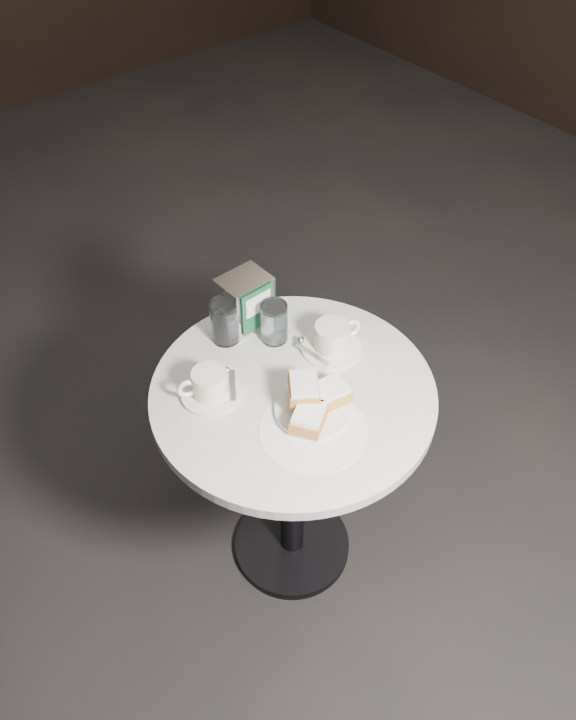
{
  "coord_description": "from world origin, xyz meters",
  "views": [
    {
      "loc": [
        -0.73,
        -0.89,
        2.01
      ],
      "look_at": [
        0.0,
        0.02,
        0.83
      ],
      "focal_mm": 35.0,
      "sensor_mm": 36.0,
      "label": 1
    }
  ],
  "objects_px": {
    "beignet_plate": "(313,403)",
    "water_glass_left": "(225,322)",
    "napkin_dispenser": "(245,301)",
    "water_glass_right": "(274,323)",
    "coffee_cup_right": "(332,339)",
    "coffee_cup_left": "(209,386)",
    "cafe_table": "(293,440)"
  },
  "relations": [
    {
      "from": "coffee_cup_left",
      "to": "water_glass_left",
      "type": "relative_size",
      "value": 1.55
    },
    {
      "from": "beignet_plate",
      "to": "cafe_table",
      "type": "bearing_deg",
      "value": 83.94
    },
    {
      "from": "beignet_plate",
      "to": "water_glass_right",
      "type": "xyz_separation_m",
      "value": [
        0.08,
        0.26,
        0.02
      ]
    },
    {
      "from": "coffee_cup_left",
      "to": "coffee_cup_right",
      "type": "distance_m",
      "value": 0.34
    },
    {
      "from": "coffee_cup_right",
      "to": "napkin_dispenser",
      "type": "xyz_separation_m",
      "value": [
        -0.11,
        0.22,
        0.04
      ]
    },
    {
      "from": "water_glass_left",
      "to": "napkin_dispenser",
      "type": "bearing_deg",
      "value": 13.13
    },
    {
      "from": "cafe_table",
      "to": "water_glass_right",
      "type": "bearing_deg",
      "value": 66.41
    },
    {
      "from": "water_glass_left",
      "to": "coffee_cup_right",
      "type": "bearing_deg",
      "value": -46.84
    },
    {
      "from": "cafe_table",
      "to": "napkin_dispenser",
      "type": "relative_size",
      "value": 5.1
    },
    {
      "from": "cafe_table",
      "to": "coffee_cup_right",
      "type": "height_order",
      "value": "coffee_cup_right"
    },
    {
      "from": "coffee_cup_left",
      "to": "water_glass_left",
      "type": "height_order",
      "value": "water_glass_left"
    },
    {
      "from": "cafe_table",
      "to": "napkin_dispenser",
      "type": "xyz_separation_m",
      "value": [
        0.05,
        0.27,
        0.27
      ]
    },
    {
      "from": "napkin_dispenser",
      "to": "coffee_cup_right",
      "type": "bearing_deg",
      "value": -65.86
    },
    {
      "from": "water_glass_left",
      "to": "napkin_dispenser",
      "type": "distance_m",
      "value": 0.08
    },
    {
      "from": "cafe_table",
      "to": "water_glass_left",
      "type": "bearing_deg",
      "value": 95.53
    },
    {
      "from": "cafe_table",
      "to": "coffee_cup_right",
      "type": "distance_m",
      "value": 0.29
    },
    {
      "from": "water_glass_right",
      "to": "napkin_dispenser",
      "type": "height_order",
      "value": "napkin_dispenser"
    },
    {
      "from": "water_glass_left",
      "to": "coffee_cup_left",
      "type": "bearing_deg",
      "value": -135.82
    },
    {
      "from": "beignet_plate",
      "to": "water_glass_left",
      "type": "bearing_deg",
      "value": 92.56
    },
    {
      "from": "coffee_cup_right",
      "to": "water_glass_right",
      "type": "bearing_deg",
      "value": 133.36
    },
    {
      "from": "coffee_cup_right",
      "to": "beignet_plate",
      "type": "bearing_deg",
      "value": -135.6
    },
    {
      "from": "beignet_plate",
      "to": "napkin_dispenser",
      "type": "bearing_deg",
      "value": 79.75
    },
    {
      "from": "beignet_plate",
      "to": "coffee_cup_left",
      "type": "distance_m",
      "value": 0.25
    },
    {
      "from": "coffee_cup_right",
      "to": "water_glass_right",
      "type": "height_order",
      "value": "water_glass_right"
    },
    {
      "from": "coffee_cup_left",
      "to": "water_glass_right",
      "type": "height_order",
      "value": "water_glass_right"
    },
    {
      "from": "beignet_plate",
      "to": "coffee_cup_right",
      "type": "bearing_deg",
      "value": 37.29
    },
    {
      "from": "water_glass_right",
      "to": "coffee_cup_right",
      "type": "bearing_deg",
      "value": -53.75
    },
    {
      "from": "beignet_plate",
      "to": "water_glass_left",
      "type": "height_order",
      "value": "water_glass_left"
    },
    {
      "from": "napkin_dispenser",
      "to": "water_glass_left",
      "type": "bearing_deg",
      "value": -169.38
    },
    {
      "from": "coffee_cup_left",
      "to": "water_glass_left",
      "type": "distance_m",
      "value": 0.2
    },
    {
      "from": "cafe_table",
      "to": "water_glass_right",
      "type": "distance_m",
      "value": 0.31
    },
    {
      "from": "napkin_dispenser",
      "to": "water_glass_right",
      "type": "bearing_deg",
      "value": -80.94
    }
  ]
}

